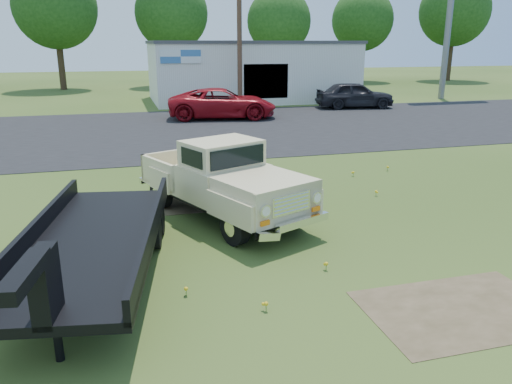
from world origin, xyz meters
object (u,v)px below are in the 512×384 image
at_px(vintage_pickup_truck, 222,179).
at_px(red_pickup, 222,104).
at_px(dark_sedan, 355,95).
at_px(flatbed_trailer, 93,234).

bearing_deg(vintage_pickup_truck, red_pickup, 55.07).
relative_size(vintage_pickup_truck, dark_sedan, 1.06).
bearing_deg(flatbed_trailer, dark_sedan, 63.92).
xyz_separation_m(flatbed_trailer, dark_sedan, (15.16, 20.85, -0.02)).
bearing_deg(red_pickup, vintage_pickup_truck, 177.92).
distance_m(flatbed_trailer, dark_sedan, 25.78).
bearing_deg(flatbed_trailer, red_pickup, 81.75).
xyz_separation_m(flatbed_trailer, red_pickup, (6.11, 18.60, -0.03)).
relative_size(flatbed_trailer, dark_sedan, 1.28).
relative_size(vintage_pickup_truck, red_pickup, 0.88).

